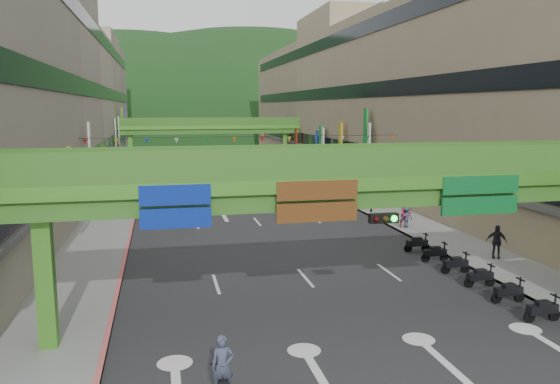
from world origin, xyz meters
name	(u,v)px	position (x,y,z in m)	size (l,w,h in m)	color
road_slab	(222,181)	(0.00, 50.00, 0.01)	(18.00, 140.00, 0.02)	#28282B
sidewalk_left	(125,183)	(-11.00, 50.00, 0.07)	(4.00, 140.00, 0.15)	gray
sidewalk_right	(312,177)	(11.00, 50.00, 0.07)	(4.00, 140.00, 0.15)	gray
curb_left	(142,182)	(-9.10, 50.00, 0.09)	(0.20, 140.00, 0.18)	#CC5959
curb_right	(297,178)	(9.10, 50.00, 0.09)	(0.20, 140.00, 0.18)	gray
building_row_left	(45,99)	(-18.93, 50.00, 9.46)	(12.80, 95.00, 19.00)	#9E937F
building_row_right	(375,100)	(18.93, 50.00, 9.46)	(12.80, 95.00, 19.00)	gray
overpass_near	(376,197)	(0.93, 5.38, 5.21)	(28.00, 12.27, 7.10)	#4C9E2D
overpass_far	(210,130)	(0.00, 65.00, 5.40)	(28.00, 2.20, 7.10)	#4C9E2D
hill_left	(133,136)	(-15.00, 160.00, 0.00)	(168.00, 140.00, 112.00)	#1C4419
hill_right	(251,132)	(25.00, 180.00, 0.00)	(208.00, 176.00, 128.00)	#1C4419
bunting_string	(248,140)	(0.00, 30.00, 5.96)	(26.00, 0.36, 0.47)	black
scooter_rider_near	(223,373)	(-5.40, 1.00, 1.01)	(0.68, 1.60, 2.14)	black
scooter_rider_mid	(261,190)	(1.91, 34.66, 1.08)	(0.96, 1.59, 2.09)	black
scooter_rider_left	(183,211)	(-5.48, 25.71, 1.13)	(1.17, 1.58, 2.21)	gray
scooter_rider_far	(188,173)	(-3.92, 50.52, 0.93)	(0.78, 1.60, 1.88)	maroon
parked_scooter_row	(467,270)	(7.80, 10.00, 0.52)	(1.60, 11.55, 1.08)	black
car_silver	(163,166)	(-6.67, 61.13, 0.74)	(1.58, 4.52, 1.49)	#97989F
car_yellow	(235,156)	(5.06, 75.84, 0.65)	(1.54, 3.83, 1.30)	yellow
pedestrian_red	(406,216)	(9.80, 21.31, 0.94)	(0.91, 0.71, 1.87)	#AF2943
pedestrian_dark	(496,244)	(11.28, 12.84, 0.94)	(1.11, 0.46, 1.89)	black
pedestrian_blue	(406,219)	(9.80, 21.22, 0.76)	(0.71, 0.45, 1.51)	#363C58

